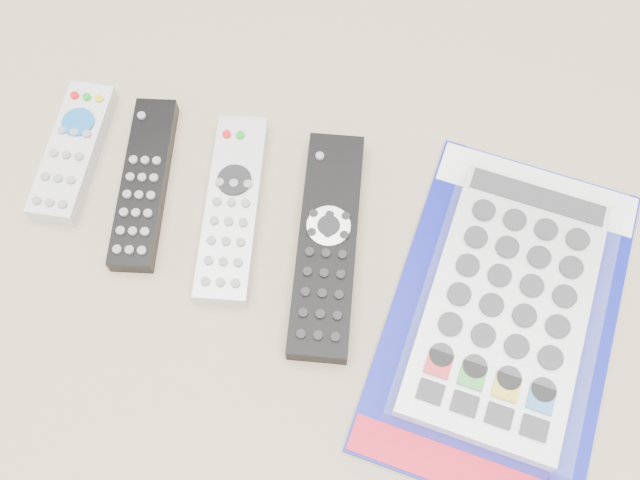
% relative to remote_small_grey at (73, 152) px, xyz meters
% --- Properties ---
extents(remote_small_grey, '(0.06, 0.17, 0.02)m').
position_rel_remote_small_grey_xyz_m(remote_small_grey, '(0.00, 0.00, 0.00)').
color(remote_small_grey, silver).
rests_on(remote_small_grey, ground).
extents(remote_slim_black, '(0.08, 0.20, 0.02)m').
position_rel_remote_small_grey_xyz_m(remote_slim_black, '(0.09, -0.02, -0.00)').
color(remote_slim_black, black).
rests_on(remote_slim_black, ground).
extents(remote_silver_dvd, '(0.09, 0.21, 0.02)m').
position_rel_remote_small_grey_xyz_m(remote_silver_dvd, '(0.18, -0.02, -0.00)').
color(remote_silver_dvd, silver).
rests_on(remote_silver_dvd, ground).
extents(remote_large_black, '(0.09, 0.24, 0.03)m').
position_rel_remote_small_grey_xyz_m(remote_large_black, '(0.29, -0.04, 0.00)').
color(remote_large_black, black).
rests_on(remote_large_black, ground).
extents(jumbo_remote_packaged, '(0.24, 0.36, 0.05)m').
position_rel_remote_small_grey_xyz_m(jumbo_remote_packaged, '(0.47, -0.06, 0.01)').
color(jumbo_remote_packaged, '#0C138D').
rests_on(jumbo_remote_packaged, ground).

